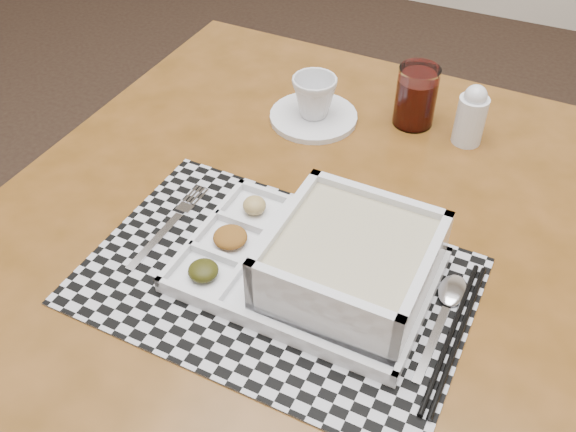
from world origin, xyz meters
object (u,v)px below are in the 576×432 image
object	(u,v)px
creamer_bottle	(471,116)
dining_table	(322,256)
cup	(314,97)
juice_glass	(416,98)
serving_tray	(338,265)

from	to	relation	value
creamer_bottle	dining_table	bearing A→B (deg)	-117.11
cup	juice_glass	bearing A→B (deg)	13.91
dining_table	serving_tray	bearing A→B (deg)	-60.44
dining_table	creamer_bottle	xyz separation A→B (m)	(0.14, 0.27, 0.12)
dining_table	juice_glass	size ratio (longest dim) A/B	9.39
juice_glass	creamer_bottle	bearing A→B (deg)	-9.42
serving_tray	creamer_bottle	world-z (taller)	creamer_bottle
dining_table	juice_glass	xyz separation A→B (m)	(0.04, 0.29, 0.12)
dining_table	cup	size ratio (longest dim) A/B	12.80
serving_tray	creamer_bottle	distance (m)	0.39
serving_tray	cup	bearing A→B (deg)	117.21
cup	creamer_bottle	world-z (taller)	creamer_bottle
cup	juice_glass	world-z (taller)	juice_glass
serving_tray	dining_table	bearing A→B (deg)	119.56
serving_tray	cup	world-z (taller)	serving_tray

